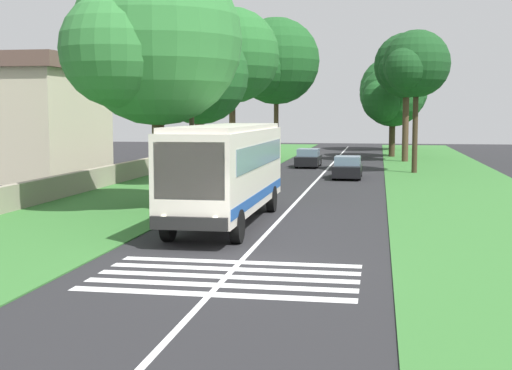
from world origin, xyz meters
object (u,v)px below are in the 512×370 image
at_px(roadside_tree_left_1, 198,78).
at_px(roadside_tree_left_3, 154,45).
at_px(roadside_tree_right_1, 391,91).
at_px(utility_pole, 192,107).
at_px(trailing_car_0, 348,168).
at_px(roadside_tree_left_0, 273,63).
at_px(coach_bus, 228,167).
at_px(roadside_building, 14,117).
at_px(roadside_tree_left_2, 231,58).
at_px(trailing_car_1, 308,158).
at_px(roadside_tree_right_3, 415,66).
at_px(roadside_tree_right_2, 405,67).
at_px(roadside_tree_right_0, 391,98).

xyz_separation_m(roadside_tree_left_1, roadside_tree_left_3, (-10.50, -0.77, 0.87)).
distance_m(roadside_tree_right_1, utility_pole, 49.07).
xyz_separation_m(trailing_car_0, roadside_tree_left_0, (16.49, 7.31, 7.85)).
distance_m(trailing_car_0, roadside_tree_left_1, 11.54).
xyz_separation_m(coach_bus, roadside_tree_left_0, (36.10, 3.67, 6.37)).
bearing_deg(roadside_building, roadside_tree_left_2, -64.25).
height_order(trailing_car_1, roadside_tree_right_1, roadside_tree_right_1).
xyz_separation_m(trailing_car_1, roadside_tree_left_1, (-14.90, 4.89, 5.51)).
distance_m(trailing_car_0, roadside_tree_left_0, 19.67).
xyz_separation_m(roadside_tree_right_1, roadside_tree_right_3, (-30.45, -1.07, 0.85)).
xyz_separation_m(roadside_tree_right_2, roadside_tree_right_3, (-11.74, -0.23, -0.62)).
bearing_deg(roadside_tree_left_2, roadside_tree_right_3, -83.44).
bearing_deg(roadside_tree_right_0, roadside_tree_right_2, -170.65).
distance_m(roadside_tree_left_0, roadside_tree_right_2, 11.39).
bearing_deg(trailing_car_1, utility_pole, 170.95).
bearing_deg(roadside_tree_right_3, roadside_tree_right_0, 4.09).
distance_m(roadside_tree_left_1, roadside_building, 13.62).
bearing_deg(roadside_building, coach_bus, -133.20).
height_order(roadside_tree_right_3, utility_pole, roadside_tree_right_3).
distance_m(coach_bus, roadside_tree_right_1, 55.52).
xyz_separation_m(coach_bus, utility_pole, (6.94, 3.25, 2.32)).
bearing_deg(roadside_tree_right_1, roadside_tree_left_1, 164.32).
xyz_separation_m(roadside_tree_right_0, roadside_building, (-26.08, 24.41, -1.70)).
height_order(roadside_tree_left_0, roadside_building, roadside_tree_left_0).
xyz_separation_m(roadside_tree_right_0, roadside_tree_right_2, (-6.57, -1.08, 2.42)).
height_order(roadside_tree_left_1, roadside_building, roadside_tree_left_1).
bearing_deg(roadside_tree_right_0, trailing_car_1, 155.54).
bearing_deg(roadside_tree_right_2, roadside_tree_left_0, 90.54).
relative_size(roadside_tree_left_2, roadside_tree_right_2, 1.05).
relative_size(trailing_car_0, roadside_tree_left_3, 0.40).
distance_m(roadside_tree_left_0, roadside_tree_right_1, 21.65).
relative_size(roadside_tree_left_3, roadside_tree_right_2, 0.99).
bearing_deg(roadside_tree_right_0, roadside_building, 136.88).
height_order(trailing_car_1, utility_pole, utility_pole).
bearing_deg(coach_bus, roadside_tree_right_0, -8.80).
bearing_deg(utility_pole, roadside_tree_left_3, 169.71).
xyz_separation_m(roadside_tree_left_3, roadside_building, (13.40, 13.88, -3.14)).
bearing_deg(roadside_building, utility_pole, -123.89).
relative_size(coach_bus, roadside_tree_right_2, 1.02).
height_order(trailing_car_1, roadside_building, roadside_building).
xyz_separation_m(trailing_car_1, roadside_tree_right_0, (14.08, -6.41, 4.95)).
distance_m(roadside_tree_left_2, roadside_building, 15.08).
bearing_deg(roadside_tree_left_1, utility_pole, -168.27).
bearing_deg(roadside_tree_right_1, roadside_tree_right_3, -177.98).
height_order(trailing_car_0, roadside_tree_left_2, roadside_tree_left_2).
height_order(coach_bus, utility_pole, utility_pole).
bearing_deg(roadside_tree_right_3, roadside_tree_left_1, 130.22).
relative_size(roadside_tree_left_0, roadside_tree_left_3, 1.15).
distance_m(trailing_car_1, roadside_tree_right_3, 11.09).
distance_m(roadside_tree_left_2, roadside_tree_right_1, 33.97).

